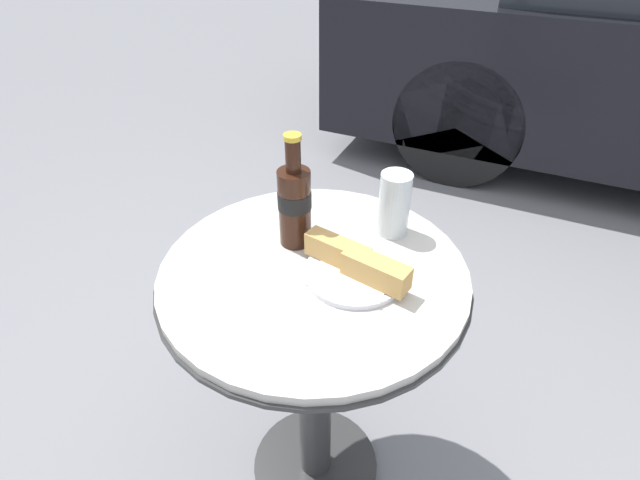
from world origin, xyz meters
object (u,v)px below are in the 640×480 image
drinking_glass (394,207)px  bistro_table (314,337)px  cola_bottle_left (295,203)px  lunch_plate_near (356,266)px

drinking_glass → bistro_table: bearing=-118.9°
cola_bottle_left → drinking_glass: bearing=34.5°
drinking_glass → cola_bottle_left: bearing=-145.5°
bistro_table → cola_bottle_left: cola_bottle_left is taller
cola_bottle_left → bistro_table: bearing=-42.0°
cola_bottle_left → lunch_plate_near: bearing=-18.3°
bistro_table → lunch_plate_near: size_ratio=3.26×
bistro_table → cola_bottle_left: bearing=138.0°
bistro_table → drinking_glass: size_ratio=5.20×
cola_bottle_left → lunch_plate_near: (0.16, -0.05, -0.08)m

